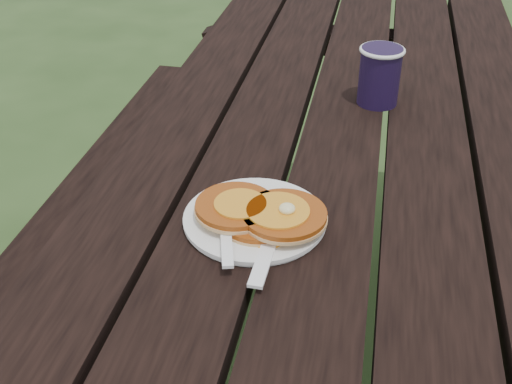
% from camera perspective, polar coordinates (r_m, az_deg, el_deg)
% --- Properties ---
extents(picnic_table, '(1.36, 1.80, 0.75)m').
position_cam_1_polar(picnic_table, '(1.41, 6.57, -8.05)').
color(picnic_table, black).
rests_on(picnic_table, ground).
extents(plate, '(0.21, 0.21, 0.01)m').
position_cam_1_polar(plate, '(0.93, -0.11, -2.47)').
color(plate, white).
rests_on(plate, picnic_table).
extents(pancake_stack, '(0.19, 0.12, 0.04)m').
position_cam_1_polar(pancake_stack, '(0.91, 0.46, -1.90)').
color(pancake_stack, '#A34812').
rests_on(pancake_stack, plate).
extents(knife, '(0.02, 0.18, 0.00)m').
position_cam_1_polar(knife, '(0.87, 1.21, -4.59)').
color(knife, white).
rests_on(knife, plate).
extents(fork, '(0.07, 0.16, 0.01)m').
position_cam_1_polar(fork, '(0.87, -2.65, -4.36)').
color(fork, white).
rests_on(fork, plate).
extents(coffee_cup, '(0.09, 0.09, 0.11)m').
position_cam_1_polar(coffee_cup, '(1.27, 10.95, 10.37)').
color(coffee_cup, black).
rests_on(coffee_cup, picnic_table).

